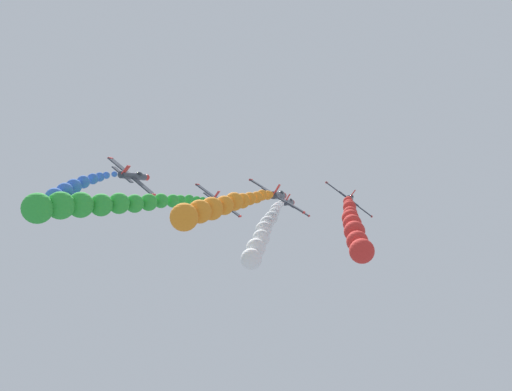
{
  "coord_description": "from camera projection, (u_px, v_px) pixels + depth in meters",
  "views": [
    {
      "loc": [
        17.83,
        -92.4,
        119.06
      ],
      "look_at": [
        0.0,
        0.0,
        119.89
      ],
      "focal_mm": 40.06,
      "sensor_mm": 36.0,
      "label": 1
    }
  ],
  "objects": [
    {
      "name": "smoke_trail_right_outer",
      "position": [
        72.0,
        188.0,
        72.46
      ],
      "size": [
        2.69,
        16.02,
        5.04
      ],
      "color": "blue"
    },
    {
      "name": "smoke_trail_left_outer",
      "position": [
        215.0,
        208.0,
        64.19
      ],
      "size": [
        8.11,
        21.0,
        4.7
      ],
      "color": "orange"
    },
    {
      "name": "smoke_trail_right_inner",
      "position": [
        355.0,
        229.0,
        71.79
      ],
      "size": [
        4.29,
        23.19,
        8.02
      ],
      "color": "red"
    },
    {
      "name": "airplane_left_inner",
      "position": [
        220.0,
        200.0,
        97.66
      ],
      "size": [
        7.97,
        10.35,
        5.88
      ],
      "rotation": [
        0.0,
        0.62,
        0.0
      ],
      "color": "#333842"
    },
    {
      "name": "airplane_right_outer",
      "position": [
        134.0,
        176.0,
        89.98
      ],
      "size": [
        7.68,
        10.35,
        6.26
      ],
      "rotation": [
        0.0,
        0.68,
        0.0
      ],
      "color": "#333842"
    },
    {
      "name": "airplane_lead",
      "position": [
        288.0,
        202.0,
        105.34
      ],
      "size": [
        8.41,
        10.35,
        5.19
      ],
      "rotation": [
        0.0,
        0.54,
        0.0
      ],
      "color": "#333842"
    },
    {
      "name": "airplane_left_outer",
      "position": [
        278.0,
        195.0,
        84.4
      ],
      "size": [
        8.35,
        10.35,
        5.28
      ],
      "rotation": [
        0.0,
        0.55,
        0.0
      ],
      "color": "#333842"
    },
    {
      "name": "smoke_trail_lead",
      "position": [
        262.0,
        236.0,
        81.86
      ],
      "size": [
        3.3,
        24.26,
        9.36
      ],
      "color": "white"
    },
    {
      "name": "airplane_right_inner",
      "position": [
        349.0,
        199.0,
        94.68
      ],
      "size": [
        7.82,
        10.35,
        6.08
      ],
      "rotation": [
        0.0,
        0.65,
        0.0
      ],
      "color": "#333842"
    },
    {
      "name": "smoke_trail_left_inner",
      "position": [
        96.0,
        205.0,
        71.21
      ],
      "size": [
        14.94,
        29.77,
        3.82
      ],
      "color": "green"
    }
  ]
}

